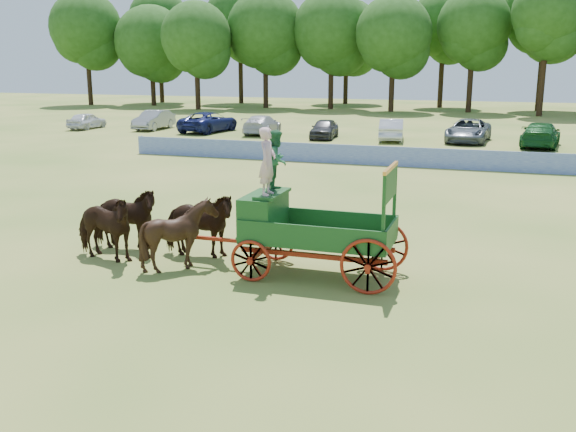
{
  "coord_description": "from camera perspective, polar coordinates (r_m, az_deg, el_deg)",
  "views": [
    {
      "loc": [
        6.85,
        -16.12,
        5.45
      ],
      "look_at": [
        1.44,
        0.23,
        1.3
      ],
      "focal_mm": 40.0,
      "sensor_mm": 36.0,
      "label": 1
    }
  ],
  "objects": [
    {
      "name": "sponsor_banner",
      "position": [
        35.36,
        5.3,
        5.48
      ],
      "size": [
        26.0,
        0.08,
        1.05
      ],
      "primitive_type": "cube",
      "color": "#1E3BA5",
      "rests_on": "ground"
    },
    {
      "name": "horse_lead_right",
      "position": [
        19.5,
        -14.36,
        -0.22
      ],
      "size": [
        2.33,
        1.21,
        1.91
      ],
      "primitive_type": "imported",
      "rotation": [
        0.0,
        0.0,
        1.65
      ],
      "color": "#321B0E",
      "rests_on": "ground"
    },
    {
      "name": "horse_wheel_left",
      "position": [
        17.4,
        -9.62,
        -1.63
      ],
      "size": [
        1.8,
        1.62,
        1.91
      ],
      "primitive_type": "imported",
      "rotation": [
        0.0,
        0.0,
        1.62
      ],
      "color": "#321B0E",
      "rests_on": "ground"
    },
    {
      "name": "parked_cars",
      "position": [
        47.72,
        4.65,
        7.87
      ],
      "size": [
        42.7,
        7.59,
        1.61
      ],
      "color": "silver",
      "rests_on": "ground"
    },
    {
      "name": "ground",
      "position": [
        18.34,
        -4.53,
        -3.78
      ],
      "size": [
        160.0,
        160.0,
        0.0
      ],
      "primitive_type": "plane",
      "color": "tan",
      "rests_on": "ground"
    },
    {
      "name": "farm_dray",
      "position": [
        16.6,
        0.24,
        0.44
      ],
      "size": [
        6.0,
        2.0,
        3.86
      ],
      "color": "#A72410",
      "rests_on": "ground"
    },
    {
      "name": "treeline",
      "position": [
        76.69,
        10.39,
        16.19
      ],
      "size": [
        93.6,
        24.51,
        15.82
      ],
      "color": "#382314",
      "rests_on": "ground"
    },
    {
      "name": "horse_lead_left",
      "position": [
        18.62,
        -16.17,
        -0.98
      ],
      "size": [
        2.4,
        1.4,
        1.91
      ],
      "primitive_type": "imported",
      "rotation": [
        0.0,
        0.0,
        1.4
      ],
      "color": "#321B0E",
      "rests_on": "ground"
    },
    {
      "name": "horse_wheel_right",
      "position": [
        18.34,
        -8.02,
        -0.78
      ],
      "size": [
        2.34,
        1.22,
        1.91
      ],
      "primitive_type": "imported",
      "rotation": [
        0.0,
        0.0,
        1.66
      ],
      "color": "#321B0E",
      "rests_on": "ground"
    }
  ]
}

